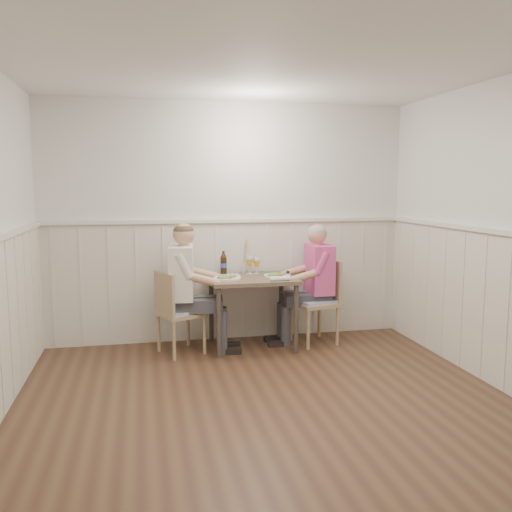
# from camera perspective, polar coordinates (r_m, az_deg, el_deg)

# --- Properties ---
(ground_plane) EXTENTS (4.50, 4.50, 0.00)m
(ground_plane) POSITION_cam_1_polar(r_m,az_deg,el_deg) (4.12, 2.34, -16.99)
(ground_plane) COLOR #462C1F
(room_shell) EXTENTS (4.04, 4.54, 2.60)m
(room_shell) POSITION_cam_1_polar(r_m,az_deg,el_deg) (3.76, 2.47, 4.58)
(room_shell) COLOR white
(room_shell) RESTS_ON ground
(wainscot) EXTENTS (4.00, 4.49, 1.34)m
(wainscot) POSITION_cam_1_polar(r_m,az_deg,el_deg) (4.54, 0.24, -5.49)
(wainscot) COLOR silver
(wainscot) RESTS_ON ground
(dining_table) EXTENTS (0.89, 0.70, 0.75)m
(dining_table) POSITION_cam_1_polar(r_m,az_deg,el_deg) (5.69, -0.42, -3.27)
(dining_table) COLOR brown
(dining_table) RESTS_ON ground
(chair_right) EXTENTS (0.51, 0.51, 0.90)m
(chair_right) POSITION_cam_1_polar(r_m,az_deg,el_deg) (5.93, 6.62, -4.44)
(chair_right) COLOR #A2885A
(chair_right) RESTS_ON ground
(chair_left) EXTENTS (0.53, 0.53, 0.85)m
(chair_left) POSITION_cam_1_polar(r_m,az_deg,el_deg) (5.55, -8.39, -5.60)
(chair_left) COLOR #A2885A
(chair_left) RESTS_ON ground
(man_in_pink) EXTENTS (0.61, 0.42, 1.32)m
(man_in_pink) POSITION_cam_1_polar(r_m,az_deg,el_deg) (5.93, 6.26, -3.82)
(man_in_pink) COLOR #3F3F47
(man_in_pink) RESTS_ON ground
(diner_cream) EXTENTS (0.66, 0.46, 1.35)m
(diner_cream) POSITION_cam_1_polar(r_m,az_deg,el_deg) (5.57, -7.39, -4.41)
(diner_cream) COLOR #3F3F47
(diner_cream) RESTS_ON ground
(plate_man) EXTENTS (0.28, 0.28, 0.07)m
(plate_man) POSITION_cam_1_polar(r_m,az_deg,el_deg) (5.70, 2.17, -1.97)
(plate_man) COLOR white
(plate_man) RESTS_ON dining_table
(plate_diner) EXTENTS (0.28, 0.28, 0.07)m
(plate_diner) POSITION_cam_1_polar(r_m,az_deg,el_deg) (5.54, -3.15, -2.25)
(plate_diner) COLOR white
(plate_diner) RESTS_ON dining_table
(beer_glass_a) EXTENTS (0.07, 0.07, 0.17)m
(beer_glass_a) POSITION_cam_1_polar(r_m,az_deg,el_deg) (5.88, 0.08, -0.76)
(beer_glass_a) COLOR silver
(beer_glass_a) RESTS_ON dining_table
(beer_glass_b) EXTENTS (0.08, 0.08, 0.20)m
(beer_glass_b) POSITION_cam_1_polar(r_m,az_deg,el_deg) (5.85, -0.66, -0.65)
(beer_glass_b) COLOR silver
(beer_glass_b) RESTS_ON dining_table
(beer_bottle) EXTENTS (0.07, 0.07, 0.25)m
(beer_bottle) POSITION_cam_1_polar(r_m,az_deg,el_deg) (5.86, -3.43, -0.83)
(beer_bottle) COLOR black
(beer_bottle) RESTS_ON dining_table
(rolled_napkin) EXTENTS (0.21, 0.05, 0.05)m
(rolled_napkin) POSITION_cam_1_polar(r_m,az_deg,el_deg) (5.46, 2.53, -2.39)
(rolled_napkin) COLOR white
(rolled_napkin) RESTS_ON dining_table
(grass_vase) EXTENTS (0.05, 0.05, 0.40)m
(grass_vase) POSITION_cam_1_polar(r_m,az_deg,el_deg) (5.94, -1.27, -0.05)
(grass_vase) COLOR silver
(grass_vase) RESTS_ON dining_table
(gingham_mat) EXTENTS (0.29, 0.23, 0.01)m
(gingham_mat) POSITION_cam_1_polar(r_m,az_deg,el_deg) (5.79, -3.14, -2.03)
(gingham_mat) COLOR #4965A1
(gingham_mat) RESTS_ON dining_table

